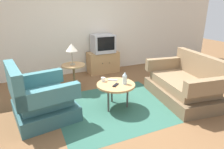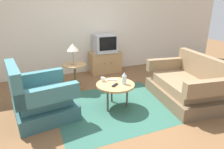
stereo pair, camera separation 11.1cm
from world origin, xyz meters
name	(u,v)px [view 1 (the left image)]	position (x,y,z in m)	size (l,w,h in m)	color
ground_plane	(120,108)	(0.00, 0.00, 0.00)	(16.00, 16.00, 0.00)	brown
back_wall	(82,23)	(0.00, 2.33, 1.35)	(9.00, 0.12, 2.70)	beige
area_rug	(116,107)	(-0.07, 0.07, 0.00)	(2.12, 1.86, 0.00)	#2D5B4C
armchair	(40,100)	(-1.35, 0.25, 0.32)	(1.06, 1.07, 0.95)	#325C60
couch	(185,85)	(1.33, -0.18, 0.29)	(1.13, 1.63, 0.88)	brown
coffee_table	(116,86)	(-0.07, 0.07, 0.42)	(0.69, 0.69, 0.46)	tan
side_table	(74,72)	(-0.55, 1.19, 0.41)	(0.50, 0.50, 0.57)	tan
tv_stand	(103,62)	(0.47, 2.02, 0.29)	(0.84, 0.44, 0.58)	tan
television	(103,43)	(0.47, 2.00, 0.82)	(0.59, 0.45, 0.48)	#B7B7BC
table_lamp	(72,48)	(-0.57, 1.17, 0.94)	(0.24, 0.24, 0.46)	#9E937A
vase	(125,78)	(0.07, 0.00, 0.57)	(0.08, 0.08, 0.22)	silver
mug	(103,79)	(-0.23, 0.27, 0.50)	(0.11, 0.07, 0.08)	white
tv_remote_dark	(116,85)	(-0.10, 0.00, 0.47)	(0.16, 0.14, 0.02)	black
tv_remote_silver	(113,80)	(-0.05, 0.24, 0.47)	(0.17, 0.14, 0.02)	#B2B2B7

